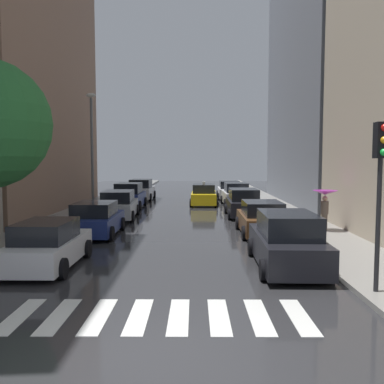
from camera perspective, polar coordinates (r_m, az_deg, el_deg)
The scene contains 20 objects.
ground_plane at distance 31.43m, azimuth -1.07°, elevation -1.97°, with size 28.00×72.00×0.04m, color #2B2B2D.
sidewalk_left at distance 32.25m, azimuth -12.70°, elevation -1.74°, with size 3.00×72.00×0.15m, color gray.
sidewalk_right at distance 31.92m, azimuth 10.68°, elevation -1.77°, with size 3.00×72.00×0.15m, color gray.
crosswalk_stripes at distance 9.80m, azimuth -4.56°, elevation -16.57°, with size 6.75×2.20×0.01m.
building_left_mid at distance 31.52m, azimuth -22.62°, elevation 16.79°, with size 6.00×18.12×20.82m, color #8C6B56.
building_right_mid at distance 35.70m, azimuth 18.05°, elevation 19.55°, with size 6.00×17.26×25.84m, color slate.
parked_car_left_nearest at distance 14.40m, azimuth -19.13°, elevation -6.94°, with size 2.02×4.16×1.55m.
parked_car_left_second at distance 19.82m, azimuth -13.05°, elevation -3.70°, with size 2.16×4.18×1.56m.
parked_car_left_third at distance 25.26m, azimuth -10.02°, elevation -1.80°, with size 2.31×4.87×1.66m.
parked_car_left_fourth at distance 30.64m, azimuth -8.62°, elevation -0.58°, with size 2.22×4.11×1.81m.
parked_car_left_fifth at distance 36.84m, azimuth -6.97°, elevation 0.28°, with size 2.23×4.45×1.78m.
parked_car_right_nearest at distance 13.95m, azimuth 12.83°, elevation -6.70°, with size 2.20×4.82×1.82m.
parked_car_right_second at distance 19.74m, azimuth 9.52°, elevation -3.66°, with size 2.14×4.32×1.58m.
parked_car_right_third at distance 25.71m, azimuth 7.03°, elevation -1.60°, with size 2.09×4.30×1.73m.
parked_car_right_fourth at distance 31.84m, azimuth 6.01°, elevation -0.40°, with size 2.12×4.21×1.75m.
parked_car_right_fifth at distance 37.17m, azimuth 5.12°, elevation 0.22°, with size 2.16×4.32×1.61m.
taxi_midroad at distance 31.98m, azimuth 1.63°, elevation -0.45°, with size 2.16×4.46×1.81m.
pedestrian_foreground at distance 20.62m, azimuth 17.73°, elevation -1.03°, with size 1.17×1.17×1.91m.
traffic_light_right_corner at distance 11.43m, azimuth 24.39°, elevation 2.89°, with size 0.30×0.42×4.30m.
lamp_post_left at distance 26.54m, azimuth -13.54°, elevation 6.24°, with size 0.60×0.28×7.40m.
Camera 1 is at (0.81, -7.22, 3.53)m, focal length 38.96 mm.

